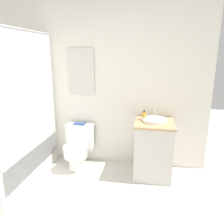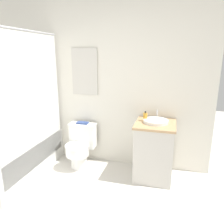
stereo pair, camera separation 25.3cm
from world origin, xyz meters
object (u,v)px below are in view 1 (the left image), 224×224
at_px(soap_bottle, 144,116).
at_px(book_on_tank, 80,124).
at_px(toilet, 78,146).
at_px(sink, 155,120).

distance_m(soap_bottle, book_on_tank, 1.00).
bearing_deg(toilet, book_on_tank, 90.00).
distance_m(sink, soap_bottle, 0.16).
bearing_deg(sink, book_on_tank, 173.39).
height_order(soap_bottle, book_on_tank, soap_bottle).
bearing_deg(toilet, soap_bottle, 1.24).
bearing_deg(soap_bottle, toilet, -178.76).
xyz_separation_m(toilet, book_on_tank, (0.00, 0.11, 0.32)).
relative_size(sink, book_on_tank, 2.10).
distance_m(toilet, sink, 1.22).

